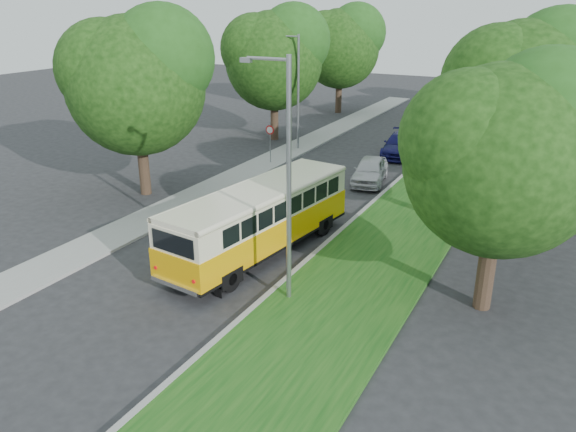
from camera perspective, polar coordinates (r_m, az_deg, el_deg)
The scene contains 13 objects.
ground at distance 23.06m, azimuth -6.57°, elevation -3.29°, with size 120.00×120.00×0.00m, color #252528.
curb at distance 25.60m, azimuth 6.43°, elevation -0.59°, with size 0.20×70.00×0.15m, color gray.
grass_verge at distance 24.93m, azimuth 11.46°, elevation -1.52°, with size 4.50×70.00×0.13m, color #134813.
sidewalk at distance 29.44m, azimuth -8.96°, elevation 2.16°, with size 2.20×70.00×0.12m, color gray.
treeline at distance 36.56m, azimuth 13.86°, elevation 14.89°, with size 24.27×41.91×9.46m.
lamppost_near at distance 17.47m, azimuth -0.18°, elevation 4.16°, with size 1.71×0.16×8.00m.
lamppost_far at distance 37.63m, azimuth 0.91°, elevation 12.85°, with size 1.71×0.16×7.50m.
warning_sign at distance 34.48m, azimuth -1.84°, elevation 8.02°, with size 0.56×0.10×2.50m.
vintage_bus at distance 21.95m, azimuth -2.84°, elevation -0.51°, with size 2.42×9.40×2.79m, color #FBAF07, non-canonical shape.
car_silver at distance 31.39m, azimuth 8.33°, elevation 4.61°, with size 1.67×4.14×1.41m, color silver.
car_white at distance 37.64m, azimuth 13.03°, elevation 7.05°, with size 1.52×4.36×1.44m, color white.
car_blue at distance 37.54m, azimuth 11.32°, elevation 7.12°, with size 1.97×4.84×1.40m, color #131251.
car_grey at distance 45.84m, azimuth 15.89°, elevation 9.24°, with size 2.43×5.28×1.47m, color #515458.
Camera 1 is at (11.98, -17.32, 9.41)m, focal length 35.00 mm.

